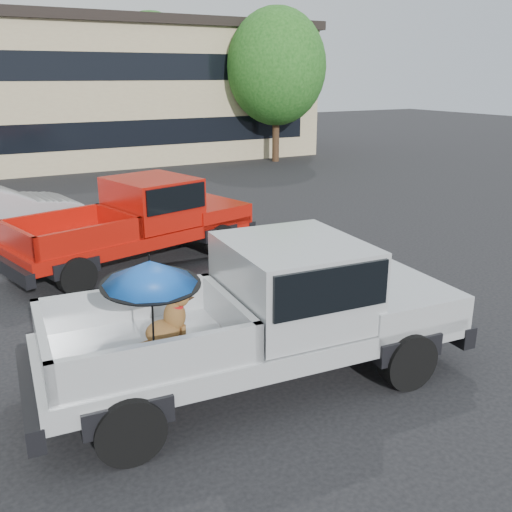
# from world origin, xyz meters

# --- Properties ---
(ground) EXTENTS (90.00, 90.00, 0.00)m
(ground) POSITION_xyz_m (0.00, 0.00, 0.00)
(ground) COLOR black
(ground) RESTS_ON ground
(stripe_left) EXTENTS (0.12, 5.00, 0.01)m
(stripe_left) POSITION_xyz_m (-3.00, 2.00, 0.00)
(stripe_left) COLOR silver
(stripe_left) RESTS_ON ground
(stripe_right) EXTENTS (0.12, 5.00, 0.01)m
(stripe_right) POSITION_xyz_m (3.00, 2.00, 0.00)
(stripe_right) COLOR silver
(stripe_right) RESTS_ON ground
(motel_building) EXTENTS (20.40, 8.40, 6.30)m
(motel_building) POSITION_xyz_m (2.00, 20.99, 3.21)
(motel_building) COLOR tan
(motel_building) RESTS_ON ground
(tree_right) EXTENTS (4.46, 4.46, 6.78)m
(tree_right) POSITION_xyz_m (9.00, 16.00, 4.21)
(tree_right) COLOR #332114
(tree_right) RESTS_ON ground
(tree_back) EXTENTS (4.68, 4.68, 7.11)m
(tree_back) POSITION_xyz_m (6.00, 24.00, 4.41)
(tree_back) COLOR #332114
(tree_back) RESTS_ON ground
(silver_pickup) EXTENTS (5.83, 2.46, 2.06)m
(silver_pickup) POSITION_xyz_m (-1.30, -1.18, 1.05)
(silver_pickup) COLOR black
(silver_pickup) RESTS_ON ground
(red_pickup) EXTENTS (5.73, 3.16, 1.79)m
(red_pickup) POSITION_xyz_m (-1.10, 4.59, 0.98)
(red_pickup) COLOR black
(red_pickup) RESTS_ON ground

